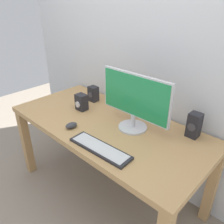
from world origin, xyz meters
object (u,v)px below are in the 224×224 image
at_px(monitor, 135,100).
at_px(keyboard_primary, 100,148).
at_px(speaker_left, 93,94).
at_px(speaker_right, 194,125).
at_px(desk, 107,133).
at_px(mouse, 71,125).
at_px(audio_controller, 81,102).

height_order(monitor, keyboard_primary, monitor).
height_order(monitor, speaker_left, monitor).
height_order(monitor, speaker_right, monitor).
bearing_deg(speaker_left, monitor, -11.96).
bearing_deg(keyboard_primary, desk, 127.86).
bearing_deg(mouse, speaker_right, 45.92).
bearing_deg(mouse, desk, 69.27).
bearing_deg(desk, mouse, -120.16).
height_order(keyboard_primary, mouse, mouse).
xyz_separation_m(keyboard_primary, speaker_left, (-0.62, 0.50, 0.06)).
bearing_deg(audio_controller, monitor, 7.99).
xyz_separation_m(speaker_left, audio_controller, (0.07, -0.20, -0.00)).
relative_size(monitor, keyboard_primary, 1.27).
height_order(monitor, audio_controller, monitor).
bearing_deg(monitor, keyboard_primary, -87.39).
bearing_deg(keyboard_primary, audio_controller, 151.48).
relative_size(desk, monitor, 2.80).
height_order(keyboard_primary, audio_controller, audio_controller).
xyz_separation_m(desk, audio_controller, (-0.33, 0.02, 0.17)).
xyz_separation_m(mouse, speaker_left, (-0.26, 0.46, 0.05)).
relative_size(keyboard_primary, mouse, 5.03).
distance_m(mouse, speaker_left, 0.53).
bearing_deg(keyboard_primary, speaker_left, 140.89).
bearing_deg(mouse, keyboard_primary, 3.32).
bearing_deg(monitor, audio_controller, -172.01).
xyz_separation_m(desk, mouse, (-0.14, -0.24, 0.12)).
bearing_deg(speaker_right, audio_controller, -163.07).
relative_size(desk, keyboard_primary, 3.54).
height_order(desk, speaker_left, speaker_left).
bearing_deg(keyboard_primary, monitor, 92.61).
bearing_deg(speaker_right, speaker_left, -175.47).
distance_m(desk, mouse, 0.31).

